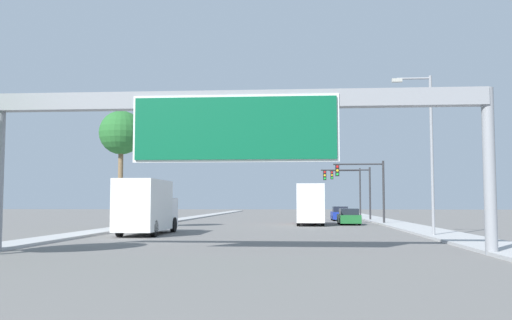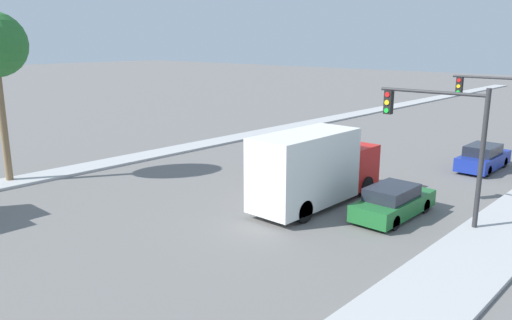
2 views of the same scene
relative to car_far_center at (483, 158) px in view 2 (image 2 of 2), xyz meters
The scene contains 5 objects.
median_strip_left 17.83m from the car_far_center, behind, with size 2.00×120.00×0.15m.
car_far_center is the anchor object (origin of this frame).
car_mid_right 11.27m from the car_far_center, 90.00° to the right, with size 1.82×4.67×1.45m.
truck_box_secondary 12.89m from the car_far_center, 105.81° to the right, with size 2.33×7.72×3.58m.
traffic_light_near_intersection 11.11m from the car_far_center, 80.66° to the right, with size 4.64×0.32×5.81m.
Camera 2 is at (16.67, 27.79, 7.59)m, focal length 35.00 mm.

